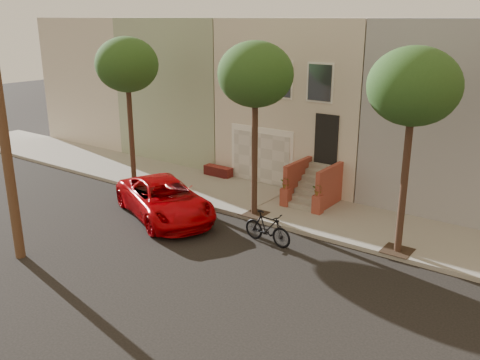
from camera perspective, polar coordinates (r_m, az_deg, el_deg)
The scene contains 9 objects.
ground at distance 17.38m, azimuth -8.61°, elevation -7.17°, with size 90.00×90.00×0.00m, color black.
sidewalk at distance 21.16m, azimuth 1.57°, elevation -2.16°, with size 40.00×3.70×0.15m, color gray.
house_row at distance 25.21m, azimuth 9.31°, elevation 9.19°, with size 33.10×11.70×7.00m.
tree_left at distance 22.58m, azimuth -12.34°, elevation 12.19°, with size 2.70×2.57×6.30m.
tree_mid at distance 18.27m, azimuth 1.69°, elevation 11.41°, with size 2.70×2.57×6.30m.
tree_right at distance 15.84m, azimuth 18.55°, elevation 9.59°, with size 2.70×2.57×6.30m.
utility_pole at distance 8.76m, azimuth 13.13°, elevation 3.80°, with size 23.60×1.22×10.00m.
pickup_truck at distance 19.49m, azimuth -8.30°, elevation -2.10°, with size 2.37×5.13×1.43m, color #B00006.
motorcycle at distance 17.17m, azimuth 3.04°, elevation -5.28°, with size 0.52×1.84×1.10m, color black.
Camera 1 is at (11.30, -11.07, 7.19)m, focal length 38.81 mm.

